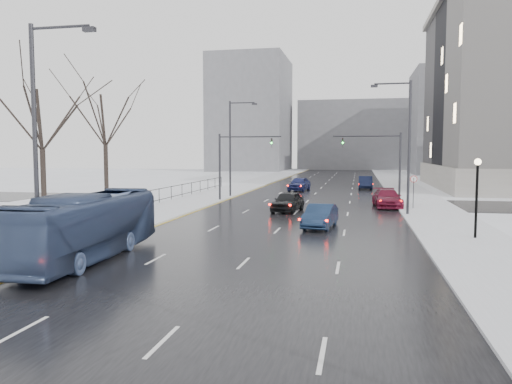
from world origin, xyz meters
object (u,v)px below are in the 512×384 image
Objects in this scene: lamppost_r_mid at (477,186)px; sedan_right_near at (320,216)px; streetlight_l_near at (40,132)px; sedan_right_far at (387,198)px; streetlight_l_far at (232,144)px; mast_signal_left at (230,159)px; streetlight_r_mid at (406,140)px; bus at (86,226)px; mast_signal_right at (388,159)px; no_uturn_sign at (414,182)px; sedan_center_near at (288,201)px; sedan_right_distant at (365,182)px; sedan_center_far at (299,184)px; tree_park_d at (45,217)px; tree_park_e at (107,203)px.

sedan_right_near is at bearing 162.47° from lamppost_r_mid.
streetlight_l_near is 30.06m from sedan_right_far.
sedan_right_far is at bearing 58.81° from streetlight_l_near.
mast_signal_left is at bearing -78.13° from streetlight_l_far.
sedan_right_near is (-5.71, -7.30, -4.84)m from streetlight_r_mid.
bus is (1.17, -30.62, -4.11)m from streetlight_l_far.
streetlight_l_near reaches higher than mast_signal_right.
streetlight_l_near reaches higher than sedan_right_near.
no_uturn_sign is 2.85m from sedan_right_far.
mast_signal_left reaches higher than sedan_center_near.
sedan_right_distant is (-5.36, 36.52, -2.10)m from lamppost_r_mid.
streetlight_r_mid is 1.00× the size of streetlight_l_near.
bus reaches higher than sedan_center_far.
streetlight_l_near reaches higher than no_uturn_sign.
sedan_right_distant is (7.92, 4.69, -0.04)m from sedan_center_far.
lamppost_r_mid is 15.99m from sedan_right_far.
tree_park_d is 17.90m from streetlight_l_near.
sedan_center_near is (17.08, 6.75, 0.83)m from tree_park_d.
sedan_center_far reaches higher than sedan_center_near.
mast_signal_left is 2.41× the size of no_uturn_sign.
sedan_center_near is (6.60, -7.25, -3.27)m from mast_signal_left.
streetlight_r_mid is 1.87× the size of sedan_right_far.
tree_park_d is 2.92× the size of lamppost_r_mid.
tree_park_d reaches higher than sedan_center_near.
tree_park_d reaches higher than sedan_right_near.
streetlight_l_near is (9.63, -14.00, 5.62)m from tree_park_d.
streetlight_l_far is 19.41m from no_uturn_sign.
mast_signal_right reaches higher than sedan_right_distant.
sedan_right_far is (7.92, 4.63, -0.02)m from sedan_center_near.
bus is 40.74m from sedan_center_far.
bus is (-14.33, -26.62, -2.60)m from mast_signal_right.
mast_signal_right and mast_signal_left have the same top height.
sedan_right_far is (14.53, -2.62, -3.29)m from mast_signal_left.
streetlight_r_mid is 0.95× the size of bus.
no_uturn_sign is 0.55× the size of sedan_right_distant.
streetlight_l_near is 2.15× the size of sedan_center_near.
no_uturn_sign is at bearing 66.29° from sedan_right_near.
sedan_center_far is (5.89, 41.83, -4.73)m from streetlight_l_near.
sedan_right_far is at bearing 100.19° from streetlight_r_mid.
mast_signal_right is at bearing 115.11° from no_uturn_sign.
mast_signal_left is 18.46m from sedan_right_near.
mast_signal_right is 2.41× the size of no_uturn_sign.
tree_park_d is 2.79× the size of sedan_right_near.
mast_signal_left is at bearing -102.46° from sedan_center_far.
no_uturn_sign is 27.84m from bus.
sedan_center_far is (5.05, 13.84, -3.22)m from mast_signal_left.
sedan_right_far is at bearing 103.88° from lamppost_r_mid.
sedan_center_far is at bearing 48.25° from tree_park_e.
sedan_center_far reaches higher than sedan_right_near.
streetlight_l_far is 1.87× the size of sedan_right_far.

